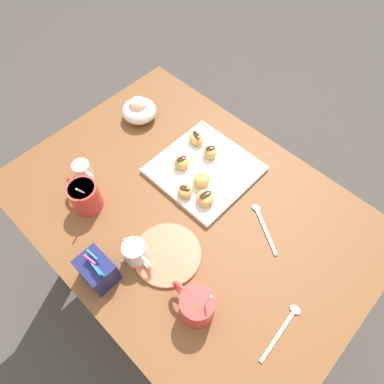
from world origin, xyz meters
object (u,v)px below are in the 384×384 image
at_px(coffee_mug_red_right, 84,196).
at_px(saucer_coral_left, 167,254).
at_px(beignet_3, 182,163).
at_px(sugar_caddy, 97,270).
at_px(beignet_5, 210,152).
at_px(chocolate_sauce_pitcher, 82,170).
at_px(coffee_mug_red_left, 197,305).
at_px(beignet_1, 205,198).
at_px(dining_table, 189,229).
at_px(beignet_2, 185,191).
at_px(beignet_0, 202,180).
at_px(pastry_plate_square, 204,170).
at_px(beignet_4, 196,139).
at_px(ice_cream_bowl, 139,110).
at_px(cream_pitcher_white, 135,252).

distance_m(coffee_mug_red_right, saucer_coral_left, 0.28).
bearing_deg(beignet_3, sugar_caddy, 102.80).
xyz_separation_m(beignet_3, beignet_5, (-0.04, -0.09, 0.00)).
bearing_deg(chocolate_sauce_pitcher, beignet_5, -126.64).
bearing_deg(coffee_mug_red_left, saucer_coral_left, -17.96).
relative_size(coffee_mug_red_left, saucer_coral_left, 0.74).
bearing_deg(beignet_1, beignet_5, -52.64).
xyz_separation_m(saucer_coral_left, beignet_1, (0.03, -0.18, 0.03)).
xyz_separation_m(beignet_1, beignet_3, (0.14, -0.04, -0.00)).
height_order(dining_table, coffee_mug_red_right, coffee_mug_red_right).
bearing_deg(beignet_2, beignet_5, -74.46).
bearing_deg(sugar_caddy, dining_table, -94.71).
relative_size(dining_table, beignet_0, 20.13).
distance_m(coffee_mug_red_left, chocolate_sauce_pitcher, 0.52).
distance_m(pastry_plate_square, beignet_5, 0.06).
bearing_deg(coffee_mug_red_right, dining_table, -138.75).
bearing_deg(beignet_0, chocolate_sauce_pitcher, 37.47).
bearing_deg(pastry_plate_square, sugar_caddy, 94.30).
distance_m(pastry_plate_square, beignet_0, 0.06).
distance_m(coffee_mug_red_left, beignet_3, 0.43).
relative_size(pastry_plate_square, beignet_5, 6.21).
bearing_deg(coffee_mug_red_right, beignet_1, -135.99).
relative_size(saucer_coral_left, beignet_4, 3.30).
xyz_separation_m(ice_cream_bowl, beignet_2, (-0.34, 0.12, -0.00)).
bearing_deg(ice_cream_bowl, dining_table, 158.82).
height_order(pastry_plate_square, chocolate_sauce_pitcher, chocolate_sauce_pitcher).
bearing_deg(sugar_caddy, beignet_4, -76.02).
height_order(dining_table, beignet_3, beignet_3).
height_order(ice_cream_bowl, beignet_3, ice_cream_bowl).
bearing_deg(beignet_0, pastry_plate_square, -56.23).
bearing_deg(sugar_caddy, coffee_mug_red_right, -29.16).
bearing_deg(coffee_mug_red_right, beignet_4, -100.81).
relative_size(coffee_mug_red_right, cream_pitcher_white, 1.33).
relative_size(pastry_plate_square, ice_cream_bowl, 2.43).
distance_m(pastry_plate_square, sugar_caddy, 0.43).
xyz_separation_m(dining_table, beignet_0, (0.02, -0.08, 0.17)).
relative_size(beignet_3, beignet_5, 1.01).
height_order(chocolate_sauce_pitcher, beignet_1, chocolate_sauce_pitcher).
distance_m(pastry_plate_square, ice_cream_bowl, 0.31).
bearing_deg(dining_table, coffee_mug_red_left, 138.09).
bearing_deg(beignet_5, sugar_caddy, 96.25).
xyz_separation_m(beignet_2, beignet_5, (0.04, -0.15, 0.00)).
height_order(dining_table, beignet_4, beignet_4).
bearing_deg(dining_table, ice_cream_bowl, -21.18).
bearing_deg(coffee_mug_red_right, cream_pitcher_white, 177.19).
distance_m(dining_table, chocolate_sauce_pitcher, 0.37).
bearing_deg(cream_pitcher_white, dining_table, -87.63).
xyz_separation_m(dining_table, chocolate_sauce_pitcher, (0.31, 0.14, 0.17)).
bearing_deg(saucer_coral_left, beignet_4, -58.08).
xyz_separation_m(cream_pitcher_white, beignet_1, (-0.02, -0.24, -0.01)).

